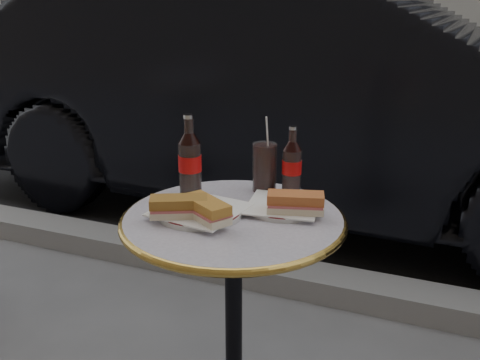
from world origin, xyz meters
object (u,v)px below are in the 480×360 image
at_px(plate_left, 200,212).
at_px(cola_bottle_right, 292,161).
at_px(cola_glass, 265,167).
at_px(bistro_table, 234,329).
at_px(cola_bottle_left, 190,156).
at_px(parked_car, 306,90).
at_px(plate_right, 283,207).

distance_m(plate_left, cola_bottle_right, 0.32).
bearing_deg(cola_glass, cola_bottle_right, -0.72).
height_order(bistro_table, cola_bottle_left, cola_bottle_left).
relative_size(cola_bottle_left, parked_car, 0.05).
height_order(bistro_table, plate_left, plate_left).
height_order(cola_glass, parked_car, parked_car).
xyz_separation_m(bistro_table, plate_right, (0.11, 0.10, 0.37)).
relative_size(bistro_table, cola_bottle_left, 2.93).
xyz_separation_m(plate_right, cola_bottle_right, (-0.01, 0.12, 0.10)).
relative_size(plate_left, cola_bottle_right, 1.11).
relative_size(cola_bottle_left, cola_bottle_right, 1.17).
xyz_separation_m(cola_glass, parked_car, (-0.34, 1.73, -0.05)).
height_order(plate_left, cola_glass, cola_glass).
bearing_deg(bistro_table, plate_right, 40.63).
bearing_deg(cola_bottle_left, parked_car, 94.50).
xyz_separation_m(plate_left, cola_bottle_right, (0.19, 0.25, 0.10)).
bearing_deg(cola_bottle_left, plate_left, -53.61).
bearing_deg(cola_bottle_right, plate_left, -127.42).
bearing_deg(cola_glass, cola_bottle_left, -146.98).
relative_size(plate_right, cola_glass, 1.37).
bearing_deg(parked_car, cola_bottle_left, -173.56).
bearing_deg(cola_glass, bistro_table, -93.34).
xyz_separation_m(plate_left, plate_right, (0.20, 0.12, -0.00)).
xyz_separation_m(bistro_table, cola_bottle_left, (-0.18, 0.10, 0.49)).
xyz_separation_m(bistro_table, plate_left, (-0.09, -0.03, 0.37)).
bearing_deg(bistro_table, cola_glass, 86.66).
xyz_separation_m(plate_right, cola_glass, (-0.10, 0.12, 0.07)).
height_order(plate_right, cola_bottle_left, cola_bottle_left).
xyz_separation_m(cola_bottle_left, parked_car, (-0.15, 1.85, -0.10)).
bearing_deg(plate_left, cola_bottle_left, 126.39).
relative_size(plate_left, plate_right, 1.13).
height_order(bistro_table, plate_right, plate_right).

